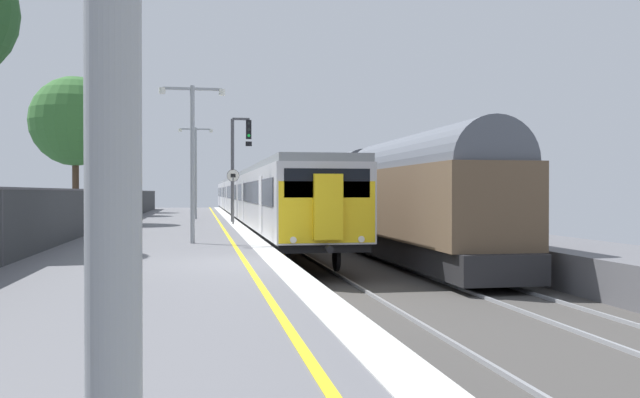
% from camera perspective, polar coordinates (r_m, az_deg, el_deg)
% --- Properties ---
extents(ground, '(17.40, 110.00, 1.21)m').
position_cam_1_polar(ground, '(15.83, 4.69, -7.33)').
color(ground, slate).
extents(commuter_train_at_platform, '(2.83, 59.45, 3.81)m').
position_cam_1_polar(commuter_train_at_platform, '(47.87, -5.94, 0.22)').
color(commuter_train_at_platform, '#B7B7BC').
rests_on(commuter_train_at_platform, ground).
extents(freight_train_adjacent_track, '(2.60, 41.54, 4.49)m').
position_cam_1_polar(freight_train_adjacent_track, '(37.10, 1.52, 0.39)').
color(freight_train_adjacent_track, '#232326').
rests_on(freight_train_adjacent_track, ground).
extents(signal_gantry, '(1.10, 0.24, 5.47)m').
position_cam_1_polar(signal_gantry, '(35.99, -6.95, 3.49)').
color(signal_gantry, '#47474C').
rests_on(signal_gantry, ground).
extents(speed_limit_sign, '(0.59, 0.08, 2.67)m').
position_cam_1_polar(speed_limit_sign, '(33.22, -7.30, 0.81)').
color(speed_limit_sign, '#59595B').
rests_on(speed_limit_sign, ground).
extents(platform_lamp_mid, '(2.00, 0.20, 4.83)m').
position_cam_1_polar(platform_lamp_mid, '(21.16, -10.66, 4.18)').
color(platform_lamp_mid, '#93999E').
rests_on(platform_lamp_mid, ground).
extents(platform_lamp_far, '(2.00, 0.20, 5.36)m').
position_cam_1_polar(platform_lamp_far, '(40.51, -10.38, 2.85)').
color(platform_lamp_far, '#93999E').
rests_on(platform_lamp_far, ground).
extents(platform_back_fence, '(0.07, 99.00, 1.68)m').
position_cam_1_polar(platform_back_fence, '(15.72, -25.17, -1.98)').
color(platform_back_fence, '#282B2D').
rests_on(platform_back_fence, ground).
extents(background_tree_centre, '(3.01, 3.11, 7.09)m').
position_cam_1_polar(background_tree_centre, '(55.30, -16.42, 4.54)').
color(background_tree_centre, '#473323').
rests_on(background_tree_centre, ground).
extents(background_tree_right, '(4.42, 4.42, 7.29)m').
position_cam_1_polar(background_tree_right, '(35.84, -19.76, 5.99)').
color(background_tree_right, '#473323').
rests_on(background_tree_right, ground).
extents(background_tree_back, '(3.82, 3.82, 8.58)m').
position_cam_1_polar(background_tree_back, '(49.13, -18.73, 6.33)').
color(background_tree_back, '#473323').
rests_on(background_tree_back, ground).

